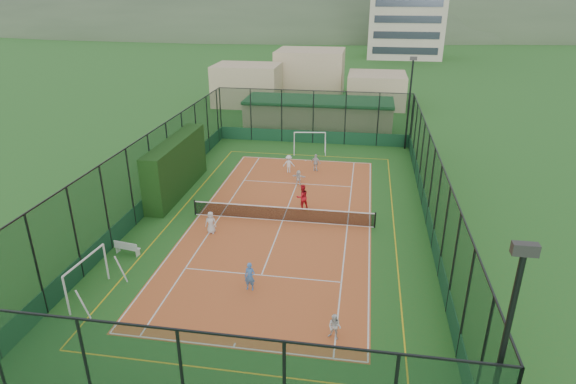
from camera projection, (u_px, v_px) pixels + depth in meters
name	position (u px, v px, depth m)	size (l,w,h in m)	color
ground	(283.00, 221.00, 30.62)	(300.00, 300.00, 0.00)	#226524
court_slab	(283.00, 221.00, 30.62)	(11.17, 23.97, 0.01)	#CC552D
tennis_net	(282.00, 213.00, 30.42)	(11.67, 0.12, 1.06)	black
perimeter_fence	(282.00, 184.00, 29.65)	(18.12, 34.12, 5.00)	black
floodlight_se	(496.00, 381.00, 12.66)	(0.60, 0.26, 8.25)	black
floodlight_ne	(409.00, 104.00, 42.83)	(0.60, 0.26, 8.25)	black
clubhouse	(318.00, 114.00, 50.00)	(15.20, 7.20, 3.15)	tan
distant_hills	(356.00, 31.00, 166.92)	(200.00, 60.00, 24.00)	#384C33
hedge_left	(176.00, 166.00, 34.32)	(1.33, 8.90, 3.89)	black
white_bench	(127.00, 247.00, 26.65)	(1.49, 0.41, 0.84)	white
futsal_goal_near	(87.00, 278.00, 22.77)	(0.91, 3.12, 2.01)	white
futsal_goal_far	(310.00, 142.00, 43.06)	(2.86, 0.83, 1.85)	white
child_near_left	(211.00, 222.00, 28.84)	(0.68, 0.44, 1.39)	silver
child_near_mid	(250.00, 277.00, 23.37)	(0.53, 0.35, 1.46)	#467DC9
child_near_right	(335.00, 327.00, 20.11)	(0.57, 0.45, 1.18)	silver
child_far_left	(289.00, 164.00, 38.39)	(0.93, 0.54, 1.44)	silver
child_far_right	(316.00, 163.00, 38.69)	(0.83, 0.34, 1.41)	silver
child_far_back	(299.00, 177.00, 36.08)	(1.04, 0.33, 1.12)	white
coach	(302.00, 197.00, 31.97)	(0.83, 0.65, 1.71)	red
tennis_balls	(295.00, 210.00, 32.04)	(3.39, 0.22, 0.07)	#CCE033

